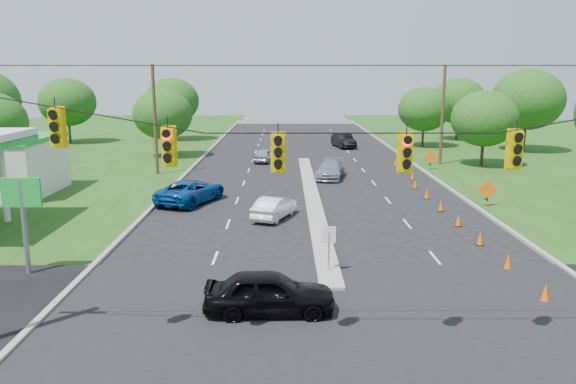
{
  "coord_description": "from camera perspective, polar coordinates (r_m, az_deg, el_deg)",
  "views": [
    {
      "loc": [
        -1.8,
        -16.24,
        8.15
      ],
      "look_at": [
        -1.68,
        9.36,
        2.8
      ],
      "focal_mm": 35.0,
      "sensor_mm": 36.0,
      "label": 1
    }
  ],
  "objects": [
    {
      "name": "utility_pole_far_right",
      "position": [
        53.32,
        15.42,
        7.46
      ],
      "size": [
        0.28,
        0.28,
        9.0
      ],
      "primitive_type": "cylinder",
      "color": "#422D1C",
      "rests_on": "ground"
    },
    {
      "name": "tree_12",
      "position": [
        66.26,
        13.66,
        8.17
      ],
      "size": [
        5.88,
        5.88,
        6.86
      ],
      "color": "black",
      "rests_on": "ground"
    },
    {
      "name": "blue_pickup",
      "position": [
        36.91,
        -9.82,
        0.09
      ],
      "size": [
        4.48,
        6.1,
        1.54
      ],
      "primitive_type": "imported",
      "rotation": [
        0.0,
        0.0,
        2.75
      ],
      "color": "navy",
      "rests_on": "ground"
    },
    {
      "name": "cone_4",
      "position": [
        35.44,
        15.28,
        -1.34
      ],
      "size": [
        0.32,
        0.32,
        0.7
      ],
      "primitive_type": "cone",
      "color": "#F36600",
      "rests_on": "ground"
    },
    {
      "name": "dark_car_receding",
      "position": [
        64.8,
        5.66,
        5.24
      ],
      "size": [
        2.63,
        5.15,
        1.62
      ],
      "primitive_type": "imported",
      "rotation": [
        0.0,
        0.0,
        0.2
      ],
      "color": "black",
      "rests_on": "ground"
    },
    {
      "name": "tree_11",
      "position": [
        74.57,
        16.93,
        8.84
      ],
      "size": [
        6.72,
        6.72,
        7.84
      ],
      "color": "black",
      "rests_on": "ground"
    },
    {
      "name": "tree_10",
      "position": [
        65.58,
        23.17,
        8.62
      ],
      "size": [
        7.56,
        7.56,
        8.82
      ],
      "color": "black",
      "rests_on": "ground"
    },
    {
      "name": "curb_right",
      "position": [
        48.44,
        13.96,
        1.76
      ],
      "size": [
        0.25,
        110.0,
        0.16
      ],
      "primitive_type": "cube",
      "color": "gray",
      "rests_on": "ground"
    },
    {
      "name": "cone_1",
      "position": [
        25.85,
        21.45,
        -6.61
      ],
      "size": [
        0.32,
        0.32,
        0.7
      ],
      "primitive_type": "cone",
      "color": "#F36600",
      "rests_on": "ground"
    },
    {
      "name": "work_sign_1",
      "position": [
        37.16,
        19.55,
        0.16
      ],
      "size": [
        1.27,
        0.58,
        1.37
      ],
      "color": "black",
      "rests_on": "ground"
    },
    {
      "name": "utility_pole_far_left",
      "position": [
        47.6,
        -13.37,
        7.09
      ],
      "size": [
        0.28,
        0.28,
        9.0
      ],
      "primitive_type": "cylinder",
      "color": "#422D1C",
      "rests_on": "ground"
    },
    {
      "name": "curb_left",
      "position": [
        47.68,
        -10.3,
        1.77
      ],
      "size": [
        0.25,
        110.0,
        0.16
      ],
      "primitive_type": "cube",
      "color": "gray",
      "rests_on": "ground"
    },
    {
      "name": "cone_7",
      "position": [
        45.56,
        12.54,
        1.66
      ],
      "size": [
        0.32,
        0.32,
        0.7
      ],
      "primitive_type": "cone",
      "color": "#F36600",
      "rests_on": "ground"
    },
    {
      "name": "cone_8",
      "position": [
        48.93,
        11.65,
        2.38
      ],
      "size": [
        0.32,
        0.32,
        0.7
      ],
      "primitive_type": "cone",
      "color": "#F36600",
      "rests_on": "ground"
    },
    {
      "name": "median_sign",
      "position": [
        23.29,
        4.19,
        -4.91
      ],
      "size": [
        0.55,
        0.06,
        2.05
      ],
      "color": "gray",
      "rests_on": "ground"
    },
    {
      "name": "cross_street",
      "position": [
        18.26,
        5.61,
        -14.76
      ],
      "size": [
        160.0,
        14.0,
        0.02
      ],
      "primitive_type": "cube",
      "color": "black",
      "rests_on": "ground"
    },
    {
      "name": "tree_9",
      "position": [
        53.44,
        19.34,
        7.05
      ],
      "size": [
        5.88,
        5.88,
        6.86
      ],
      "color": "black",
      "rests_on": "ground"
    },
    {
      "name": "ground",
      "position": [
        18.26,
        5.61,
        -14.76
      ],
      "size": [
        160.0,
        160.0,
        0.0
      ],
      "primitive_type": "plane",
      "color": "black",
      "rests_on": "ground"
    },
    {
      "name": "white_sedan",
      "position": [
        32.44,
        -1.4,
        -1.58
      ],
      "size": [
        2.7,
        4.15,
        1.29
      ],
      "primitive_type": "imported",
      "rotation": [
        0.0,
        0.0,
        2.77
      ],
      "color": "silver",
      "rests_on": "ground"
    },
    {
      "name": "cone_9",
      "position": [
        52.32,
        10.87,
        3.01
      ],
      "size": [
        0.32,
        0.32,
        0.7
      ],
      "primitive_type": "cone",
      "color": "#F36600",
      "rests_on": "ground"
    },
    {
      "name": "cone_2",
      "position": [
        28.98,
        18.93,
        -4.47
      ],
      "size": [
        0.32,
        0.32,
        0.7
      ],
      "primitive_type": "cone",
      "color": "#F36600",
      "rests_on": "ground"
    },
    {
      "name": "tree_4",
      "position": [
        73.16,
        -21.51,
        8.49
      ],
      "size": [
        6.72,
        6.72,
        7.84
      ],
      "color": "black",
      "rests_on": "ground"
    },
    {
      "name": "black_sedan",
      "position": [
        19.71,
        -1.9,
        -10.18
      ],
      "size": [
        4.57,
        1.93,
        1.54
      ],
      "primitive_type": "imported",
      "rotation": [
        0.0,
        0.0,
        1.59
      ],
      "color": "black",
      "rests_on": "ground"
    },
    {
      "name": "cone_3",
      "position": [
        32.18,
        16.92,
        -2.75
      ],
      "size": [
        0.32,
        0.32,
        0.7
      ],
      "primitive_type": "cone",
      "color": "#F36600",
      "rests_on": "ground"
    },
    {
      "name": "cone_6",
      "position": [
        42.07,
        12.78,
        0.82
      ],
      "size": [
        0.32,
        0.32,
        0.7
      ],
      "primitive_type": "cone",
      "color": "#F36600",
      "rests_on": "ground"
    },
    {
      "name": "silver_car_far",
      "position": [
        45.21,
        4.31,
        2.3
      ],
      "size": [
        2.96,
        5.22,
        1.43
      ],
      "primitive_type": "imported",
      "rotation": [
        0.0,
        0.0,
        -0.21
      ],
      "color": "gray",
      "rests_on": "ground"
    },
    {
      "name": "work_sign_2",
      "position": [
        50.36,
        14.25,
        3.38
      ],
      "size": [
        1.27,
        0.58,
        1.37
      ],
      "color": "black",
      "rests_on": "ground"
    },
    {
      "name": "tree_5",
      "position": [
        57.67,
        -12.6,
        7.73
      ],
      "size": [
        5.88,
        5.88,
        6.86
      ],
      "color": "black",
      "rests_on": "ground"
    },
    {
      "name": "cone_5",
      "position": [
        38.74,
        13.92,
        -0.17
      ],
      "size": [
        0.32,
        0.32,
        0.7
      ],
      "primitive_type": "cone",
      "color": "#F36600",
      "rests_on": "ground"
    },
    {
      "name": "signal_span",
      "position": [
        15.67,
        6.16,
        0.03
      ],
      "size": [
        25.6,
        0.32,
        9.0
      ],
      "color": "#422D1C",
      "rests_on": "ground"
    },
    {
      "name": "silver_car_oncoming",
      "position": [
        53.62,
        -2.27,
        3.76
      ],
      "size": [
        2.67,
        4.18,
        1.33
      ],
      "primitive_type": "imported",
      "rotation": [
        0.0,
        0.0,
        2.84
      ],
      "color": "#9096AD",
      "rests_on": "ground"
    },
    {
      "name": "median",
      "position": [
        38.16,
        2.44,
        -0.54
      ],
      "size": [
        1.0,
        34.0,
        0.18
      ],
      "primitive_type": "cube",
      "color": "gray",
      "rests_on": "ground"
    },
    {
      "name": "cone_0",
      "position": [
        22.83,
        24.68,
        -9.3
      ],
      "size": [
        0.32,
        0.32,
        0.7
      ],
      "primitive_type": "cone",
      "color": "#F36600",
      "rests_on": "ground"
    },
    {
      "name": "tree_6",
      "position": [
        72.71,
        -11.68,
        9.04
      ],
      "size": [
        6.72,
        6.72,
        7.84
      ],
      "color": "black",
      "rests_on": "ground"
    }
  ]
}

